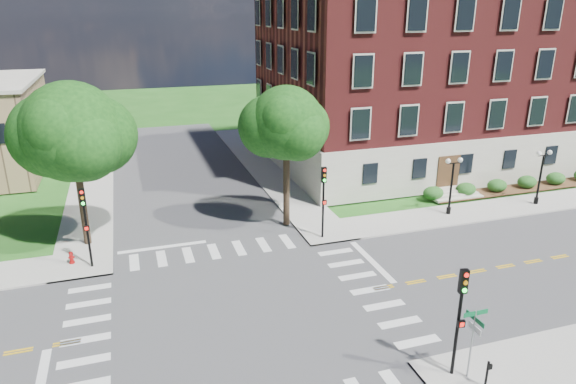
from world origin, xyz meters
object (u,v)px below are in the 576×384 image
object	(u,v)px
traffic_signal_se	(460,309)
street_sign_pole	(473,331)
twin_lamp_east	(541,174)
traffic_signal_nw	(85,218)
push_button_post	(487,373)
traffic_signal_ne	(324,193)
twin_lamp_west	(452,183)
fire_hydrant	(71,258)

from	to	relation	value
traffic_signal_se	street_sign_pole	distance (m)	1.06
traffic_signal_se	twin_lamp_east	world-z (taller)	traffic_signal_se
traffic_signal_nw	traffic_signal_se	bearing A→B (deg)	-44.96
twin_lamp_east	push_button_post	xyz separation A→B (m)	(-16.98, -15.95, -1.73)
traffic_signal_se	traffic_signal_nw	xyz separation A→B (m)	(-14.48, 14.46, 0.00)
traffic_signal_ne	street_sign_pole	world-z (taller)	traffic_signal_ne
traffic_signal_se	twin_lamp_east	xyz separation A→B (m)	(17.76, 14.84, -0.66)
traffic_signal_ne	twin_lamp_west	size ratio (longest dim) A/B	1.13
traffic_signal_ne	twin_lamp_west	bearing A→B (deg)	5.49
twin_lamp_west	twin_lamp_east	distance (m)	7.64
traffic_signal_ne	push_button_post	xyz separation A→B (m)	(0.96, -15.26, -2.39)
traffic_signal_nw	push_button_post	bearing A→B (deg)	-45.56
traffic_signal_nw	street_sign_pole	bearing A→B (deg)	-44.70
traffic_signal_ne	street_sign_pole	bearing A→B (deg)	-87.41
traffic_signal_ne	traffic_signal_nw	distance (m)	14.31
traffic_signal_se	traffic_signal_ne	size ratio (longest dim) A/B	1.00
push_button_post	fire_hydrant	xyz separation A→B (m)	(-16.41, 16.34, -0.33)
street_sign_pole	twin_lamp_west	bearing A→B (deg)	58.09
traffic_signal_se	twin_lamp_east	bearing A→B (deg)	39.88
twin_lamp_west	twin_lamp_east	xyz separation A→B (m)	(7.64, -0.29, 0.00)
traffic_signal_se	twin_lamp_east	size ratio (longest dim) A/B	1.13
twin_lamp_west	push_button_post	xyz separation A→B (m)	(-9.34, -16.25, -1.73)
twin_lamp_east	street_sign_pole	world-z (taller)	twin_lamp_east
traffic_signal_nw	twin_lamp_west	world-z (taller)	traffic_signal_nw
twin_lamp_east	push_button_post	world-z (taller)	twin_lamp_east
traffic_signal_nw	twin_lamp_east	distance (m)	32.26
twin_lamp_west	push_button_post	world-z (taller)	twin_lamp_west
traffic_signal_nw	twin_lamp_west	size ratio (longest dim) A/B	1.13
traffic_signal_se	twin_lamp_west	xyz separation A→B (m)	(10.13, 15.14, -0.66)
twin_lamp_east	street_sign_pole	distance (m)	23.01
twin_lamp_east	street_sign_pole	bearing A→B (deg)	-138.68
street_sign_pole	push_button_post	world-z (taller)	street_sign_pole
twin_lamp_west	traffic_signal_nw	bearing A→B (deg)	-178.43
twin_lamp_east	traffic_signal_nw	bearing A→B (deg)	-179.32
traffic_signal_se	traffic_signal_ne	xyz separation A→B (m)	(-0.17, 14.15, 0.00)
traffic_signal_nw	push_button_post	distance (m)	21.94
traffic_signal_se	traffic_signal_ne	world-z (taller)	same
twin_lamp_west	fire_hydrant	world-z (taller)	twin_lamp_west
twin_lamp_west	fire_hydrant	distance (m)	25.84
traffic_signal_ne	traffic_signal_nw	bearing A→B (deg)	178.74
fire_hydrant	street_sign_pole	bearing A→B (deg)	-44.05
push_button_post	street_sign_pole	bearing A→B (deg)	111.62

